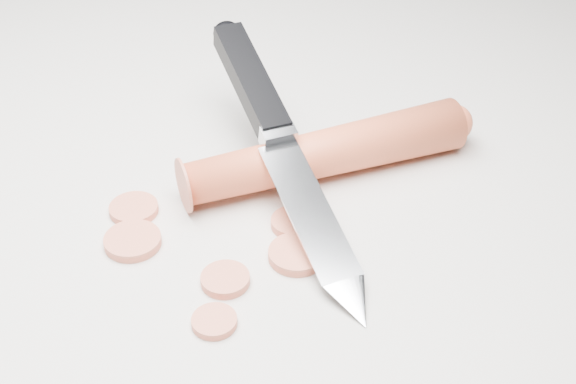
# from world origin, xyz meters

# --- Properties ---
(ground) EXTENTS (2.40, 2.40, 0.00)m
(ground) POSITION_xyz_m (0.00, 0.00, 0.00)
(ground) COLOR beige
(ground) RESTS_ON ground
(carrot) EXTENTS (0.21, 0.15, 0.04)m
(carrot) POSITION_xyz_m (0.06, 0.06, 0.02)
(carrot) COLOR #D74A26
(carrot) RESTS_ON ground
(carrot_slice_0) EXTENTS (0.03, 0.03, 0.01)m
(carrot_slice_0) POSITION_xyz_m (0.02, -0.11, 0.00)
(carrot_slice_0) COLOR #CF6144
(carrot_slice_0) RESTS_ON ground
(carrot_slice_1) EXTENTS (0.04, 0.04, 0.01)m
(carrot_slice_1) POSITION_xyz_m (-0.05, -0.05, 0.00)
(carrot_slice_1) COLOR #CF6144
(carrot_slice_1) RESTS_ON ground
(carrot_slice_2) EXTENTS (0.03, 0.03, 0.01)m
(carrot_slice_2) POSITION_xyz_m (0.02, -0.08, 0.00)
(carrot_slice_2) COLOR #CF6144
(carrot_slice_2) RESTS_ON ground
(carrot_slice_3) EXTENTS (0.04, 0.04, 0.01)m
(carrot_slice_3) POSITION_xyz_m (-0.07, -0.02, 0.00)
(carrot_slice_3) COLOR #CF6144
(carrot_slice_3) RESTS_ON ground
(carrot_slice_4) EXTENTS (0.03, 0.03, 0.01)m
(carrot_slice_4) POSITION_xyz_m (0.05, -0.01, 0.00)
(carrot_slice_4) COLOR #CF6144
(carrot_slice_4) RESTS_ON ground
(carrot_slice_5) EXTENTS (0.04, 0.04, 0.01)m
(carrot_slice_5) POSITION_xyz_m (0.06, -0.04, 0.00)
(carrot_slice_5) COLOR #CF6144
(carrot_slice_5) RESTS_ON ground
(kitchen_knife) EXTENTS (0.18, 0.26, 0.08)m
(kitchen_knife) POSITION_xyz_m (0.04, 0.02, 0.04)
(kitchen_knife) COLOR silver
(kitchen_knife) RESTS_ON ground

